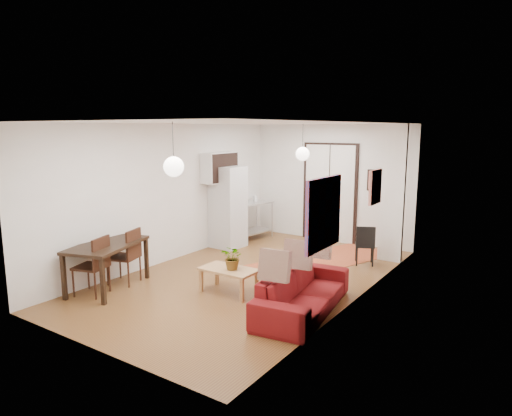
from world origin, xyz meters
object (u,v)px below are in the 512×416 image
Objects in this scene: kitchen_counter at (250,215)px; dining_chair_far at (96,260)px; dining_chair_near at (128,251)px; sofa at (303,291)px; fridge at (228,207)px; coffee_table at (229,272)px; dining_table at (107,248)px; black_side_chair at (366,241)px.

dining_chair_far is (0.00, -4.65, -0.03)m from kitchen_counter.
dining_chair_far is at bearing -17.64° from dining_chair_near.
kitchen_counter is (-3.35, 3.39, 0.29)m from sofa.
sofa is 4.21m from fridge.
coffee_table is at bearing 88.50° from dining_chair_near.
coffee_table is 0.59× the size of dining_table.
dining_chair_near reaches higher than sofa.
dining_chair_near is 0.70m from dining_chair_far.
sofa is 1.70× the size of kitchen_counter.
coffee_table is at bearing 82.28° from sofa.
dining_chair_far is (-0.00, -3.74, -0.37)m from fridge.
black_side_chair is (3.24, -0.40, -0.13)m from kitchen_counter.
dining_chair_near and dining_chair_far have the same top height.
dining_chair_far is 1.22× the size of black_side_chair.
kitchen_counter is at bearing 119.34° from coffee_table.
black_side_chair is at bearing 125.09° from dining_chair_far.
coffee_table is 2.29m from dining_chair_far.
fridge is (0.01, -0.91, 0.35)m from kitchen_counter.
sofa is 3.52m from dining_table.
coffee_table is 0.51× the size of fridge.
dining_chair_near is 4.81m from black_side_chair.
dining_chair_far reaches higher than black_side_chair.
dining_chair_near is (-1.91, -0.55, 0.21)m from coffee_table.
dining_table is (-1.91, -1.00, 0.35)m from coffee_table.
black_side_chair is at bearing 10.68° from fridge.
kitchen_counter is 0.78× the size of dining_table.
kitchen_counter reaches higher than coffee_table.
fridge is at bearing 162.29° from dining_chair_far.
sofa is 3.00m from black_side_chair.
dining_table is (-3.35, -1.01, 0.41)m from sofa.
kitchen_counter reaches higher than dining_table.
black_side_chair is (-0.11, 2.99, 0.16)m from sofa.
fridge is 3.06m from dining_chair_near.
dining_table reaches higher than coffee_table.
sofa is at bearing -34.93° from fridge.
dining_chair_far is at bearing -81.94° from kitchen_counter.
coffee_table is at bearing 105.65° from dining_chair_far.
black_side_chair is (3.24, 4.00, -0.24)m from dining_table.
coffee_table is 3.28m from black_side_chair.
dining_table reaches higher than sofa.
coffee_table is 0.97× the size of dining_chair_near.
dining_chair_near is at bearing 91.48° from sofa.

